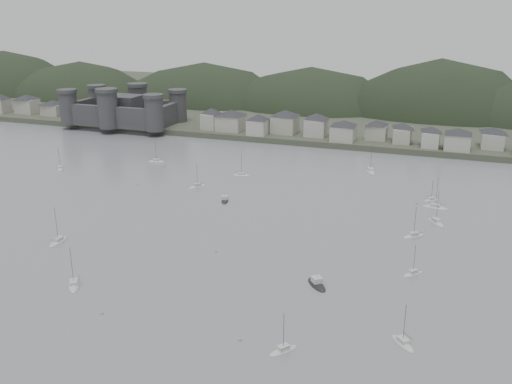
% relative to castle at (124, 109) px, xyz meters
% --- Properties ---
extents(ground, '(900.00, 900.00, 0.00)m').
position_rel_castle_xyz_m(ground, '(120.00, -179.80, -10.96)').
color(ground, slate).
rests_on(ground, ground).
extents(far_shore_land, '(900.00, 250.00, 3.00)m').
position_rel_castle_xyz_m(far_shore_land, '(120.00, 115.20, -9.46)').
color(far_shore_land, '#383D2D').
rests_on(far_shore_land, ground).
extents(forested_ridge, '(851.55, 103.94, 102.57)m').
position_rel_castle_xyz_m(forested_ridge, '(124.83, 89.60, -22.25)').
color(forested_ridge, black).
rests_on(forested_ridge, ground).
extents(castle, '(66.00, 43.00, 20.00)m').
position_rel_castle_xyz_m(castle, '(0.00, 0.00, 0.00)').
color(castle, '#363639').
rests_on(castle, far_shore_land).
extents(waterfront_town, '(451.48, 28.46, 12.92)m').
position_rel_castle_xyz_m(waterfront_town, '(170.59, 3.54, -2.30)').
color(waterfront_town, '#A3A195').
rests_on(waterfront_town, far_shore_land).
extents(sailboat_lead, '(5.99, 5.47, 8.46)m').
position_rel_castle_xyz_m(sailboat_lead, '(177.86, -75.17, -10.78)').
color(sailboat_lead, beige).
rests_on(sailboat_lead, ground).
extents(moored_fleet, '(253.03, 171.29, 13.29)m').
position_rel_castle_xyz_m(moored_fleet, '(101.27, -122.34, -10.79)').
color(moored_fleet, beige).
rests_on(moored_fleet, ground).
extents(motor_launch_near, '(7.73, 8.47, 4.01)m').
position_rel_castle_xyz_m(motor_launch_near, '(154.53, -154.35, -10.68)').
color(motor_launch_near, black).
rests_on(motor_launch_near, ground).
extents(motor_launch_far, '(4.60, 7.45, 3.69)m').
position_rel_castle_xyz_m(motor_launch_far, '(106.75, -101.74, -10.67)').
color(motor_launch_far, black).
rests_on(motor_launch_far, ground).
extents(mooring_buoys, '(185.84, 118.04, 0.70)m').
position_rel_castle_xyz_m(mooring_buoys, '(115.61, -126.62, -10.81)').
color(mooring_buoys, '#C98943').
rests_on(mooring_buoys, ground).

